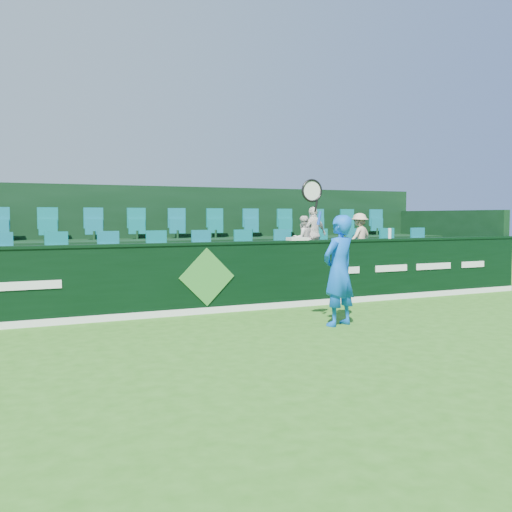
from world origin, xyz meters
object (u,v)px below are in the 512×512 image
spectator_left (303,239)px  spectator_middle (314,234)px  drinks_bottle (390,233)px  towel (297,239)px  spectator_right (360,237)px  tennis_player (339,270)px

spectator_left → spectator_middle: spectator_middle is taller
spectator_middle → drinks_bottle: bearing=123.2°
towel → drinks_bottle: drinks_bottle is taller
spectator_right → towel: 2.57m
spectator_left → drinks_bottle: (1.56, -1.12, 0.14)m
spectator_middle → drinks_bottle: size_ratio=5.53×
spectator_right → tennis_player: bearing=30.7°
spectator_middle → drinks_bottle: 1.70m
tennis_player → spectator_left: bearing=70.5°
spectator_left → spectator_right: (1.55, 0.00, 0.03)m
spectator_left → spectator_middle: (0.29, 0.00, 0.10)m
spectator_middle → towel: bearing=31.3°
spectator_right → drinks_bottle: bearing=71.1°
spectator_left → spectator_right: bearing=179.5°
towel → spectator_left: bearing=55.8°
drinks_bottle → towel: bearing=180.0°
spectator_left → tennis_player: bearing=70.0°
spectator_left → towel: 1.36m
spectator_left → spectator_middle: size_ratio=0.84×
tennis_player → towel: size_ratio=6.25×
spectator_right → drinks_bottle: (0.01, -1.12, 0.11)m
towel → drinks_bottle: 2.33m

